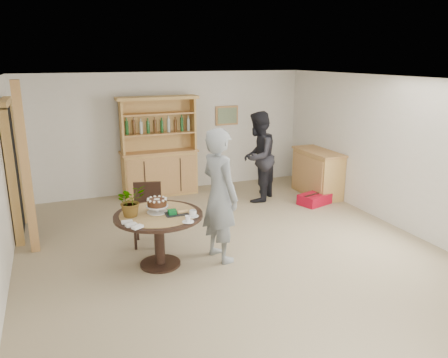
% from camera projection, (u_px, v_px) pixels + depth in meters
% --- Properties ---
extents(ground, '(7.00, 7.00, 0.00)m').
position_uv_depth(ground, '(233.00, 254.00, 6.41)').
color(ground, tan).
rests_on(ground, ground).
extents(room_shell, '(6.04, 7.04, 2.52)m').
position_uv_depth(room_shell, '(234.00, 137.00, 5.95)').
color(room_shell, white).
rests_on(room_shell, ground).
extents(doorway, '(0.13, 1.10, 2.18)m').
position_uv_depth(doorway, '(13.00, 168.00, 6.86)').
color(doorway, black).
rests_on(doorway, ground).
extents(pine_post, '(0.12, 0.12, 2.50)m').
position_uv_depth(pine_post, '(26.00, 170.00, 6.19)').
color(pine_post, tan).
rests_on(pine_post, ground).
extents(hutch, '(1.62, 0.54, 2.04)m').
position_uv_depth(hutch, '(159.00, 162.00, 9.02)').
color(hutch, '#DEB05D').
rests_on(hutch, ground).
extents(sideboard, '(0.54, 1.26, 0.94)m').
position_uv_depth(sideboard, '(318.00, 173.00, 9.05)').
color(sideboard, '#DEB05D').
rests_on(sideboard, ground).
extents(dining_table, '(1.20, 1.20, 0.76)m').
position_uv_depth(dining_table, '(159.00, 224.00, 5.92)').
color(dining_table, black).
rests_on(dining_table, ground).
extents(dining_chair, '(0.52, 0.52, 0.95)m').
position_uv_depth(dining_chair, '(148.00, 210.00, 6.68)').
color(dining_chair, black).
rests_on(dining_chair, ground).
extents(birthday_cake, '(0.30, 0.30, 0.20)m').
position_uv_depth(birthday_cake, '(157.00, 204.00, 5.89)').
color(birthday_cake, white).
rests_on(birthday_cake, dining_table).
extents(flower_vase, '(0.47, 0.44, 0.42)m').
position_uv_depth(flower_vase, '(131.00, 201.00, 5.74)').
color(flower_vase, '#3F7233').
rests_on(flower_vase, dining_table).
extents(gift_tray, '(0.30, 0.20, 0.08)m').
position_uv_depth(gift_tray, '(176.00, 213.00, 5.83)').
color(gift_tray, black).
rests_on(gift_tray, dining_table).
extents(coffee_cup_a, '(0.15, 0.15, 0.09)m').
position_uv_depth(coffee_cup_a, '(193.00, 214.00, 5.76)').
color(coffee_cup_a, white).
rests_on(coffee_cup_a, dining_table).
extents(coffee_cup_b, '(0.15, 0.15, 0.08)m').
position_uv_depth(coffee_cup_b, '(188.00, 219.00, 5.56)').
color(coffee_cup_b, white).
rests_on(coffee_cup_b, dining_table).
extents(napkins, '(0.24, 0.33, 0.03)m').
position_uv_depth(napkins, '(132.00, 225.00, 5.45)').
color(napkins, white).
rests_on(napkins, dining_table).
extents(teen_boy, '(0.60, 0.78, 1.89)m').
position_uv_depth(teen_boy, '(220.00, 195.00, 6.04)').
color(teen_boy, gray).
rests_on(teen_boy, ground).
extents(adult_person, '(1.09, 1.09, 1.78)m').
position_uv_depth(adult_person, '(258.00, 157.00, 8.59)').
color(adult_person, black).
rests_on(adult_person, ground).
extents(red_suitcase, '(0.69, 0.56, 0.21)m').
position_uv_depth(red_suitcase, '(315.00, 199.00, 8.56)').
color(red_suitcase, '#B80923').
rests_on(red_suitcase, ground).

